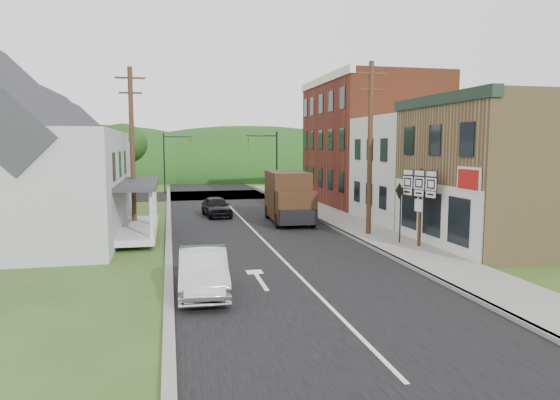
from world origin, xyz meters
TOP-DOWN VIEW (x-y plane):
  - ground at (0.00, 0.00)m, footprint 120.00×120.00m
  - road at (0.00, 10.00)m, footprint 9.00×90.00m
  - cross_road at (0.00, 27.00)m, footprint 60.00×9.00m
  - sidewalk_right at (5.90, 8.00)m, footprint 2.80×55.00m
  - curb_right at (4.55, 8.00)m, footprint 0.20×55.00m
  - curb_left at (-4.65, 8.00)m, footprint 0.30×55.00m
  - storefront_tan at (11.30, 0.00)m, footprint 8.00×8.00m
  - storefront_white at (11.30, 7.50)m, footprint 8.00×7.00m
  - storefront_red at (11.30, 17.00)m, footprint 8.00×12.00m
  - house_gray at (-12.00, 6.00)m, footprint 10.20×12.24m
  - house_blue at (-11.00, 17.00)m, footprint 7.14×8.16m
  - house_cream at (-11.50, 26.00)m, footprint 7.14×8.16m
  - utility_pole_right at (5.60, 3.50)m, footprint 1.60×0.26m
  - utility_pole_left at (-6.50, 8.00)m, footprint 1.60×0.26m
  - traffic_signal_right at (4.30, 23.50)m, footprint 2.87×0.20m
  - traffic_signal_left at (-4.30, 30.50)m, footprint 2.87×0.20m
  - tree_left_d at (-9.00, 32.00)m, footprint 4.80×4.80m
  - forested_ridge at (0.00, 55.00)m, footprint 90.00×30.00m
  - silver_sedan at (-3.55, -4.84)m, footprint 1.68×4.38m
  - dark_sedan at (-1.51, 12.50)m, footprint 1.98×4.07m
  - delivery_van at (2.61, 8.90)m, footprint 2.54×5.70m
  - route_sign_cluster at (6.57, -0.04)m, footprint 0.68×1.97m
  - warning_sign at (6.07, 0.87)m, footprint 0.13×0.79m

SIDE VIEW (x-z plane):
  - ground at x=0.00m, z-range 0.00..0.00m
  - road at x=0.00m, z-range -0.01..0.01m
  - cross_road at x=0.00m, z-range -0.01..0.01m
  - forested_ridge at x=0.00m, z-range -8.00..8.00m
  - curb_left at x=-4.65m, z-range 0.00..0.12m
  - sidewalk_right at x=5.90m, z-range 0.00..0.15m
  - curb_right at x=4.55m, z-range 0.00..0.15m
  - dark_sedan at x=-1.51m, z-range 0.00..1.34m
  - silver_sedan at x=-3.55m, z-range 0.00..1.43m
  - delivery_van at x=2.61m, z-range 0.02..3.15m
  - warning_sign at x=6.07m, z-range 0.55..3.41m
  - route_sign_cluster at x=6.57m, z-range 0.68..4.24m
  - storefront_white at x=11.30m, z-range 0.00..6.50m
  - storefront_tan at x=11.30m, z-range 0.00..7.00m
  - house_blue at x=-11.00m, z-range 0.05..7.33m
  - house_cream at x=-11.50m, z-range 0.05..7.33m
  - traffic_signal_right at x=4.30m, z-range 0.76..6.76m
  - traffic_signal_left at x=-4.30m, z-range 0.76..6.76m
  - house_gray at x=-12.00m, z-range 0.06..8.41m
  - utility_pole_right at x=5.60m, z-range 0.16..9.16m
  - utility_pole_left at x=-6.50m, z-range 0.16..9.16m
  - tree_left_d at x=-9.00m, z-range 1.41..8.35m
  - storefront_red at x=11.30m, z-range 0.00..10.00m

